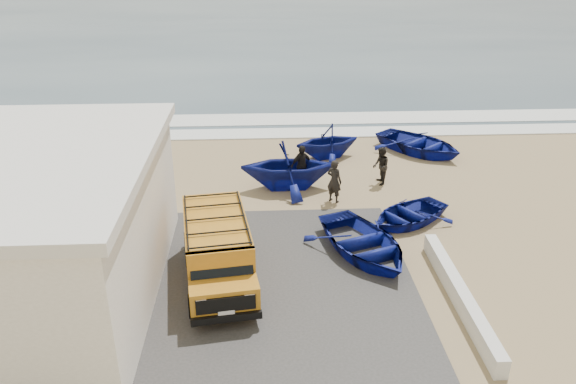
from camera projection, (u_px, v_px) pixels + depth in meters
name	position (u px, v px, depth m)	size (l,w,h in m)	color
ground	(277.00, 253.00, 18.22)	(160.00, 160.00, 0.00)	tan
slab	(210.00, 289.00, 16.30)	(12.00, 10.00, 0.05)	#423F3C
ocean	(262.00, 19.00, 69.05)	(180.00, 88.00, 0.01)	#385166
surf_line	(269.00, 133.00, 29.10)	(180.00, 1.60, 0.06)	white
surf_wash	(268.00, 119.00, 31.37)	(180.00, 2.20, 0.04)	white
building	(2.00, 229.00, 15.15)	(8.40, 9.40, 4.30)	white
parapet	(460.00, 295.00, 15.61)	(0.35, 6.00, 0.55)	silver
van	(218.00, 249.00, 16.34)	(2.47, 4.88, 2.00)	orange
boat_near_left	(363.00, 243.00, 17.97)	(2.98, 4.18, 0.87)	navy
boat_near_right	(408.00, 214.00, 20.00)	(2.35, 3.29, 0.68)	navy
boat_mid_left	(288.00, 165.00, 22.49)	(3.26, 3.78, 1.99)	navy
boat_far_left	(327.00, 141.00, 25.72)	(2.63, 3.04, 1.60)	navy
boat_far_right	(419.00, 143.00, 26.47)	(3.09, 4.33, 0.90)	navy
fisherman_front	(334.00, 181.00, 21.40)	(0.62, 0.41, 1.71)	black
fisherman_middle	(381.00, 166.00, 22.97)	(0.77, 0.60, 1.58)	black
fisherman_back	(301.00, 165.00, 22.86)	(1.00, 0.42, 1.71)	black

